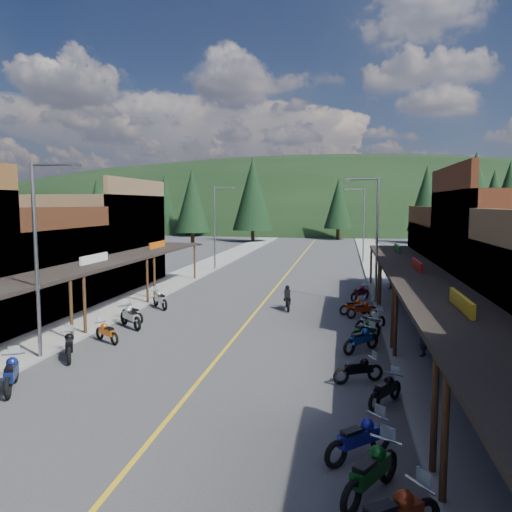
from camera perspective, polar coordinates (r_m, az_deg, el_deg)
The scene contains 42 objects.
ground at distance 25.37m, azimuth -1.82°, elevation -8.56°, with size 220.00×220.00×0.00m, color #38383A.
centerline at distance 44.78m, azimuth 3.44°, elevation -2.19°, with size 0.15×90.00×0.01m, color gold.
sidewalk_west at distance 46.56m, azimuth -7.26°, elevation -1.83°, with size 3.40×94.00×0.15m, color gray.
sidewalk_east at distance 44.63m, azimuth 14.62°, elevation -2.32°, with size 3.40×94.00×0.15m, color gray.
shop_west_2 at distance 32.11m, azimuth -25.95°, elevation -1.49°, with size 10.90×9.00×6.20m.
shop_west_3 at distance 40.14m, azimuth -18.01°, elevation 1.62°, with size 10.90×10.20×8.20m.
shop_east_3 at distance 36.59m, azimuth 23.71°, elevation -0.54°, with size 10.90×10.20×6.20m.
streetlight_0 at distance 21.75m, azimuth -23.55°, elevation 0.44°, with size 2.16×0.18×8.00m.
streetlight_1 at distance 47.61m, azimuth -4.60°, elevation 3.67°, with size 2.16×0.18×8.00m.
streetlight_2 at distance 32.14m, azimuth 13.40°, elevation 2.42°, with size 2.16×0.18×8.00m.
streetlight_3 at distance 54.10m, azimuth 12.05°, elevation 3.84°, with size 2.16×0.18×8.00m.
ridge_hill at distance 159.24m, azimuth 8.22°, elevation 3.64°, with size 310.00×140.00×60.00m, color black.
pine_0 at distance 97.12m, azimuth -17.71°, elevation 5.78°, with size 5.04×5.04×11.00m.
pine_1 at distance 98.42m, azimuth -7.19°, elevation 6.45°, with size 5.88×5.88×12.50m.
pine_2 at distance 83.42m, azimuth -0.38°, elevation 7.11°, with size 6.72×6.72×14.00m.
pine_3 at distance 90.04m, azimuth 9.41°, elevation 5.99°, with size 5.04×5.04×11.00m.
pine_4 at distance 85.02m, azimuth 18.90°, elevation 6.26°, with size 5.88×5.88×12.50m.
pine_5 at distance 100.31m, azimuth 26.97°, elevation 6.27°, with size 6.72×6.72×14.00m.
pine_7 at distance 106.68m, azimuth -10.36°, elevation 6.36°, with size 5.88×5.88×12.50m.
pine_8 at distance 69.51m, azimuth -12.94°, elevation 5.52°, with size 4.48×4.48×10.00m.
pine_9 at distance 71.58m, azimuth 25.49°, elevation 5.42°, with size 4.93×4.93×10.80m.
pine_10 at distance 77.54m, azimuth -7.32°, elevation 6.25°, with size 5.38×5.38×11.60m.
pine_11 at distance 63.81m, azimuth 23.72°, elevation 6.22°, with size 5.82×5.82×12.40m.
bike_west_4 at distance 19.38m, azimuth -26.18°, elevation -11.79°, with size 0.77×2.32×1.32m, color navy, non-canonical shape.
bike_west_5 at distance 22.17m, azimuth -20.56°, elevation -9.44°, with size 0.72×2.17×1.24m, color black, non-canonical shape.
bike_west_6 at distance 24.20m, azimuth -16.69°, elevation -8.24°, with size 0.62×1.86×1.06m, color #CC570E, non-canonical shape.
bike_west_7 at distance 26.63m, azimuth -14.16°, elevation -6.62°, with size 0.75×2.25×1.29m, color #96979B, non-canonical shape.
bike_west_8 at distance 27.86m, azimuth -13.98°, elevation -6.26°, with size 0.64×1.92×1.10m, color #9E9FA3, non-canonical shape.
bike_west_9 at distance 31.14m, azimuth -10.91°, elevation -4.77°, with size 0.72×2.17×1.24m, color #A9AAAF, non-canonical shape.
bike_east_2 at distance 11.97m, azimuth 13.01°, elevation -22.67°, with size 0.77×2.32×1.33m, color #0D4514, non-canonical shape.
bike_east_3 at distance 13.44m, azimuth 11.72°, elevation -19.53°, with size 0.71×2.14×1.23m, color navy, non-canonical shape.
bike_east_4 at distance 16.83m, azimuth 14.57°, elevation -14.49°, with size 0.63×1.90×1.08m, color black, non-canonical shape.
bike_east_5 at distance 18.58m, azimuth 11.63°, elevation -12.46°, with size 0.62×1.87×1.07m, color black, non-canonical shape.
bike_east_6 at distance 22.20m, azimuth 11.94°, elevation -9.19°, with size 0.71×2.14×1.23m, color navy, non-canonical shape.
bike_east_7 at distance 23.72m, azimuth 12.45°, elevation -8.18°, with size 0.73×2.19×1.25m, color #0E481A, non-canonical shape.
bike_east_8 at distance 25.75m, azimuth 12.97°, elevation -7.11°, with size 0.71×2.13×1.22m, color #9F9EA4, non-canonical shape.
bike_east_9 at distance 28.69m, azimuth 12.02°, elevation -5.88°, with size 0.63×1.88×1.07m, color #B62C0D, non-canonical shape.
bike_east_10 at distance 29.45m, azimuth 11.18°, elevation -5.56°, with size 0.62×1.87×1.07m, color #BE400D, non-canonical shape.
bike_east_11 at distance 33.57m, azimuth 11.80°, elevation -4.05°, with size 0.70×2.09×1.19m, color maroon, non-canonical shape.
rider_on_bike at distance 30.19m, azimuth 3.63°, elevation -5.01°, with size 1.02×2.12×1.55m.
pedestrian_east_a at distance 21.76m, azimuth 18.59°, elevation -8.69°, with size 0.60×0.40×1.65m, color black.
pedestrian_east_b at distance 38.06m, azimuth 15.12°, elevation -2.25°, with size 0.88×0.51×1.80m, color brown.
Camera 1 is at (5.06, -24.03, 6.38)m, focal length 35.00 mm.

